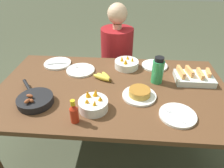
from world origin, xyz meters
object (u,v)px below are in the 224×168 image
object	(u,v)px
banana_bunch	(104,77)
water_bottle	(158,71)
skillet	(35,100)
hot_sauce_bottle	(74,113)
melon_tray	(194,77)
fruit_bowl_citrus	(127,64)
fruit_bowl_mango	(93,104)
empty_plate_mid_edge	(155,66)
empty_plate_far_right	(178,115)
frittata_plate_center	(139,94)
empty_plate_far_left	(58,63)
empty_plate_near_front	(81,70)
person_figure	(117,67)

from	to	relation	value
banana_bunch	water_bottle	world-z (taller)	water_bottle
skillet	hot_sauce_bottle	distance (m)	0.34
banana_bunch	hot_sauce_bottle	world-z (taller)	hot_sauce_bottle
melon_tray	fruit_bowl_citrus	bearing A→B (deg)	161.23
skillet	fruit_bowl_mango	xyz separation A→B (m)	(0.40, -0.03, 0.01)
banana_bunch	hot_sauce_bottle	size ratio (longest dim) A/B	1.07
banana_bunch	empty_plate_mid_edge	size ratio (longest dim) A/B	0.76
empty_plate_far_right	water_bottle	size ratio (longest dim) A/B	1.08
frittata_plate_center	hot_sauce_bottle	size ratio (longest dim) A/B	1.49
banana_bunch	hot_sauce_bottle	distance (m)	0.50
water_bottle	empty_plate_mid_edge	bearing A→B (deg)	87.56
fruit_bowl_mango	hot_sauce_bottle	distance (m)	0.16
water_bottle	hot_sauce_bottle	xyz separation A→B (m)	(-0.53, -0.48, -0.03)
melon_tray	frittata_plate_center	distance (m)	0.49
skillet	empty_plate_far_left	xyz separation A→B (m)	(-0.02, 0.56, -0.02)
fruit_bowl_citrus	water_bottle	size ratio (longest dim) A/B	0.98
empty_plate_mid_edge	water_bottle	world-z (taller)	water_bottle
empty_plate_near_front	person_figure	distance (m)	0.66
hot_sauce_bottle	person_figure	size ratio (longest dim) A/B	0.14
empty_plate_near_front	frittata_plate_center	bearing A→B (deg)	-33.53
fruit_bowl_mango	hot_sauce_bottle	xyz separation A→B (m)	(-0.09, -0.12, 0.03)
frittata_plate_center	water_bottle	xyz separation A→B (m)	(0.14, 0.20, 0.08)
frittata_plate_center	fruit_bowl_citrus	world-z (taller)	fruit_bowl_citrus
water_bottle	person_figure	xyz separation A→B (m)	(-0.35, 0.66, -0.34)
banana_bunch	empty_plate_far_left	distance (m)	0.50
banana_bunch	melon_tray	size ratio (longest dim) A/B	0.59
empty_plate_mid_edge	banana_bunch	bearing A→B (deg)	-149.84
empty_plate_mid_edge	skillet	bearing A→B (deg)	-145.55
fruit_bowl_citrus	empty_plate_far_right	bearing A→B (deg)	-61.40
water_bottle	skillet	bearing A→B (deg)	-158.45
empty_plate_near_front	hot_sauce_bottle	bearing A→B (deg)	-81.08
banana_bunch	fruit_bowl_mango	size ratio (longest dim) A/B	0.89
frittata_plate_center	fruit_bowl_mango	xyz separation A→B (m)	(-0.30, -0.16, 0.01)
empty_plate_far_right	hot_sauce_bottle	xyz separation A→B (m)	(-0.63, -0.09, 0.06)
empty_plate_far_left	fruit_bowl_citrus	world-z (taller)	fruit_bowl_citrus
fruit_bowl_citrus	water_bottle	distance (m)	0.33
banana_bunch	empty_plate_near_front	size ratio (longest dim) A/B	0.71
melon_tray	fruit_bowl_mango	xyz separation A→B (m)	(-0.73, -0.39, 0.01)
fruit_bowl_mango	person_figure	xyz separation A→B (m)	(0.09, 1.02, -0.28)
empty_plate_near_front	empty_plate_far_left	world-z (taller)	same
melon_tray	skillet	distance (m)	1.19
fruit_bowl_mango	water_bottle	size ratio (longest dim) A/B	0.90
skillet	frittata_plate_center	bearing A→B (deg)	-118.40
empty_plate_far_right	fruit_bowl_mango	xyz separation A→B (m)	(-0.53, 0.03, 0.03)
frittata_plate_center	person_figure	xyz separation A→B (m)	(-0.21, 0.86, -0.26)
empty_plate_mid_edge	person_figure	size ratio (longest dim) A/B	0.19
skillet	fruit_bowl_citrus	bearing A→B (deg)	-86.53
melon_tray	water_bottle	distance (m)	0.30
banana_bunch	frittata_plate_center	bearing A→B (deg)	-37.39
empty_plate_near_front	empty_plate_far_right	distance (m)	0.88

